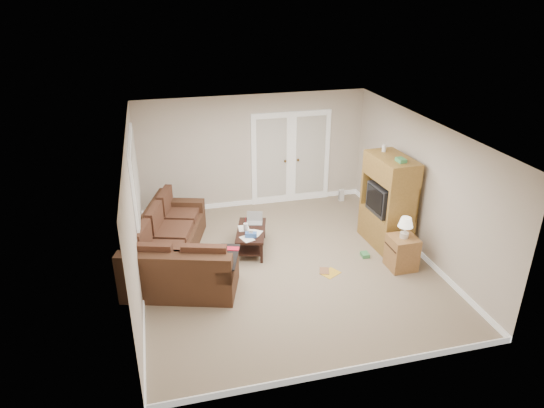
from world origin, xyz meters
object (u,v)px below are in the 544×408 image
object	(u,v)px
coffee_table	(251,238)
side_cabinet	(402,250)
tv_armoire	(388,201)
sectional_sofa	(174,252)

from	to	relation	value
coffee_table	side_cabinet	size ratio (longest dim) A/B	1.15
coffee_table	side_cabinet	xyz separation A→B (m)	(2.43, -1.28, 0.12)
tv_armoire	side_cabinet	xyz separation A→B (m)	(-0.12, -0.91, -0.53)
sectional_sofa	side_cabinet	xyz separation A→B (m)	(3.88, -0.92, 0.02)
sectional_sofa	coffee_table	bearing A→B (deg)	30.83
side_cabinet	coffee_table	bearing A→B (deg)	151.76
sectional_sofa	tv_armoire	size ratio (longest dim) A/B	1.67
coffee_table	tv_armoire	xyz separation A→B (m)	(2.54, -0.37, 0.66)
sectional_sofa	tv_armoire	xyz separation A→B (m)	(4.00, -0.01, 0.55)
sectional_sofa	coffee_table	size ratio (longest dim) A/B	2.79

